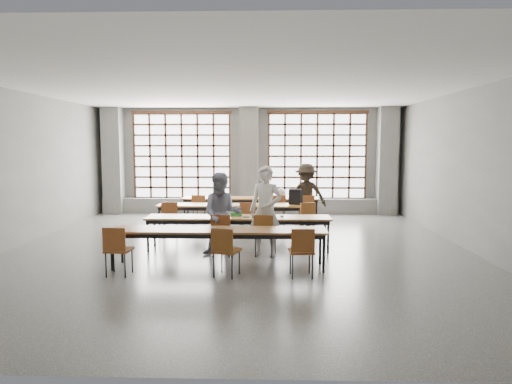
# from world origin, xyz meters

# --- Properties ---
(floor) EXTENTS (11.00, 11.00, 0.00)m
(floor) POSITION_xyz_m (0.00, 0.00, 0.00)
(floor) COLOR #4C4C49
(floor) RESTS_ON ground
(ceiling) EXTENTS (11.00, 11.00, 0.00)m
(ceiling) POSITION_xyz_m (0.00, 0.00, 3.50)
(ceiling) COLOR silver
(ceiling) RESTS_ON floor
(wall_back) EXTENTS (10.00, 0.00, 10.00)m
(wall_back) POSITION_xyz_m (0.00, 5.50, 1.75)
(wall_back) COLOR #5A5A57
(wall_back) RESTS_ON floor
(wall_front) EXTENTS (10.00, 0.00, 10.00)m
(wall_front) POSITION_xyz_m (0.00, -5.50, 1.75)
(wall_front) COLOR #5A5A57
(wall_front) RESTS_ON floor
(wall_left) EXTENTS (0.00, 11.00, 11.00)m
(wall_left) POSITION_xyz_m (-5.00, 0.00, 1.75)
(wall_left) COLOR #5A5A57
(wall_left) RESTS_ON floor
(wall_right) EXTENTS (0.00, 11.00, 11.00)m
(wall_right) POSITION_xyz_m (5.00, 0.00, 1.75)
(wall_right) COLOR #5A5A57
(wall_right) RESTS_ON floor
(column_left) EXTENTS (0.60, 0.55, 3.50)m
(column_left) POSITION_xyz_m (-4.50, 5.22, 1.75)
(column_left) COLOR #5B5B59
(column_left) RESTS_ON floor
(column_mid) EXTENTS (0.60, 0.55, 3.50)m
(column_mid) POSITION_xyz_m (0.00, 5.22, 1.75)
(column_mid) COLOR #5B5B59
(column_mid) RESTS_ON floor
(column_right) EXTENTS (0.60, 0.55, 3.50)m
(column_right) POSITION_xyz_m (4.50, 5.22, 1.75)
(column_right) COLOR #5B5B59
(column_right) RESTS_ON floor
(window_left) EXTENTS (3.32, 0.12, 3.00)m
(window_left) POSITION_xyz_m (-2.25, 5.42, 1.90)
(window_left) COLOR white
(window_left) RESTS_ON wall_back
(window_right) EXTENTS (3.32, 0.12, 3.00)m
(window_right) POSITION_xyz_m (2.25, 5.42, 1.90)
(window_right) COLOR white
(window_right) RESTS_ON wall_back
(sill_ledge) EXTENTS (9.80, 0.35, 0.50)m
(sill_ledge) POSITION_xyz_m (0.00, 5.30, 0.25)
(sill_ledge) COLOR #5B5B59
(sill_ledge) RESTS_ON floor
(desk_row_a) EXTENTS (4.00, 0.70, 0.73)m
(desk_row_a) POSITION_xyz_m (0.12, 3.63, 0.66)
(desk_row_a) COLOR brown
(desk_row_a) RESTS_ON floor
(desk_row_b) EXTENTS (4.00, 0.70, 0.73)m
(desk_row_b) POSITION_xyz_m (-0.24, 2.05, 0.66)
(desk_row_b) COLOR brown
(desk_row_b) RESTS_ON floor
(desk_row_c) EXTENTS (4.00, 0.70, 0.73)m
(desk_row_c) POSITION_xyz_m (-0.00, 0.05, 0.66)
(desk_row_c) COLOR brown
(desk_row_c) RESTS_ON floor
(desk_row_d) EXTENTS (4.00, 0.70, 0.73)m
(desk_row_d) POSITION_xyz_m (-0.27, -1.42, 0.66)
(desk_row_d) COLOR brown
(desk_row_d) RESTS_ON floor
(chair_back_left) EXTENTS (0.49, 0.49, 0.88)m
(chair_back_left) POSITION_xyz_m (-1.29, 3.00, 0.54)
(chair_back_left) COLOR brown
(chair_back_left) RESTS_ON floor
(chair_back_mid) EXTENTS (0.45, 0.46, 0.88)m
(chair_back_mid) POSITION_xyz_m (0.93, 3.00, 0.54)
(chair_back_mid) COLOR brown
(chair_back_mid) RESTS_ON floor
(chair_back_right) EXTENTS (0.45, 0.45, 0.88)m
(chair_back_right) POSITION_xyz_m (1.72, 3.00, 0.54)
(chair_back_right) COLOR brown
(chair_back_right) RESTS_ON floor
(chair_mid_left) EXTENTS (0.50, 0.51, 0.88)m
(chair_mid_left) POSITION_xyz_m (-1.82, 1.43, 0.54)
(chair_mid_left) COLOR brown
(chair_mid_left) RESTS_ON floor
(chair_mid_centre) EXTENTS (0.46, 0.46, 0.88)m
(chair_mid_centre) POSITION_xyz_m (0.15, 1.42, 0.54)
(chair_mid_centre) COLOR brown
(chair_mid_centre) RESTS_ON floor
(chair_mid_right) EXTENTS (0.52, 0.53, 0.88)m
(chair_mid_right) POSITION_xyz_m (1.59, 1.43, 0.54)
(chair_mid_right) COLOR brown
(chair_mid_right) RESTS_ON floor
(chair_front_left) EXTENTS (0.44, 0.44, 0.88)m
(chair_front_left) POSITION_xyz_m (-0.31, -0.58, 0.54)
(chair_front_left) COLOR brown
(chair_front_left) RESTS_ON floor
(chair_front_right) EXTENTS (0.50, 0.51, 0.88)m
(chair_front_right) POSITION_xyz_m (0.58, -0.58, 0.54)
(chair_front_right) COLOR brown
(chair_front_right) RESTS_ON floor
(chair_near_left) EXTENTS (0.45, 0.45, 0.88)m
(chair_near_left) POSITION_xyz_m (-1.97, -2.05, 0.54)
(chair_near_left) COLOR brown
(chair_near_left) RESTS_ON floor
(chair_near_mid) EXTENTS (0.53, 0.53, 0.88)m
(chair_near_mid) POSITION_xyz_m (-0.09, -2.05, 0.54)
(chair_near_mid) COLOR brown
(chair_near_mid) RESTS_ON floor
(chair_near_right) EXTENTS (0.45, 0.45, 0.88)m
(chair_near_right) POSITION_xyz_m (1.24, -2.05, 0.54)
(chair_near_right) COLOR brown
(chair_near_right) RESTS_ON floor
(student_male) EXTENTS (0.78, 0.62, 1.86)m
(student_male) POSITION_xyz_m (0.60, -0.45, 0.93)
(student_male) COLOR silver
(student_male) RESTS_ON floor
(student_female) EXTENTS (0.86, 0.69, 1.72)m
(student_female) POSITION_xyz_m (-0.30, -0.45, 0.86)
(student_female) COLOR #19234C
(student_female) RESTS_ON floor
(student_back) EXTENTS (1.26, 0.93, 1.75)m
(student_back) POSITION_xyz_m (1.72, 3.13, 0.88)
(student_back) COLOR black
(student_back) RESTS_ON floor
(laptop_front) EXTENTS (0.45, 0.42, 0.26)m
(laptop_front) POSITION_xyz_m (0.57, 0.15, 0.79)
(laptop_front) COLOR silver
(laptop_front) RESTS_ON desk_row_c
(laptop_back) EXTENTS (0.40, 0.35, 0.26)m
(laptop_back) POSITION_xyz_m (1.48, 3.74, 0.79)
(laptop_back) COLOR silver
(laptop_back) RESTS_ON desk_row_a
(mouse) EXTENTS (0.11, 0.08, 0.04)m
(mouse) POSITION_xyz_m (0.95, 0.03, 0.75)
(mouse) COLOR silver
(mouse) RESTS_ON desk_row_c
(green_box) EXTENTS (0.26, 0.11, 0.09)m
(green_box) POSITION_xyz_m (-0.05, 0.13, 0.78)
(green_box) COLOR #2B842E
(green_box) RESTS_ON desk_row_c
(phone) EXTENTS (0.13, 0.07, 0.01)m
(phone) POSITION_xyz_m (0.18, -0.05, 0.74)
(phone) COLOR black
(phone) RESTS_ON desk_row_c
(paper_sheet_a) EXTENTS (0.36, 0.33, 0.00)m
(paper_sheet_a) POSITION_xyz_m (-0.84, 2.10, 0.73)
(paper_sheet_a) COLOR silver
(paper_sheet_a) RESTS_ON desk_row_b
(paper_sheet_b) EXTENTS (0.33, 0.27, 0.00)m
(paper_sheet_b) POSITION_xyz_m (-0.54, 2.00, 0.73)
(paper_sheet_b) COLOR white
(paper_sheet_b) RESTS_ON desk_row_b
(paper_sheet_c) EXTENTS (0.33, 0.26, 0.00)m
(paper_sheet_c) POSITION_xyz_m (-0.14, 2.05, 0.73)
(paper_sheet_c) COLOR white
(paper_sheet_c) RESTS_ON desk_row_b
(backpack) EXTENTS (0.37, 0.31, 0.40)m
(backpack) POSITION_xyz_m (1.36, 2.10, 0.93)
(backpack) COLOR black
(backpack) RESTS_ON desk_row_b
(plastic_bag) EXTENTS (0.31, 0.27, 0.29)m
(plastic_bag) POSITION_xyz_m (1.02, 3.68, 0.87)
(plastic_bag) COLOR silver
(plastic_bag) RESTS_ON desk_row_a
(red_pouch) EXTENTS (0.21, 0.13, 0.06)m
(red_pouch) POSITION_xyz_m (-1.97, -1.97, 0.50)
(red_pouch) COLOR maroon
(red_pouch) RESTS_ON chair_near_left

